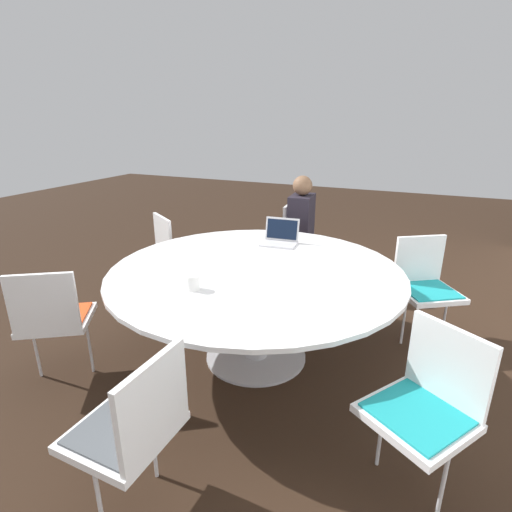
{
  "coord_description": "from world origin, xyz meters",
  "views": [
    {
      "loc": [
        2.47,
        1.08,
        1.78
      ],
      "look_at": [
        0.0,
        0.0,
        0.84
      ],
      "focal_mm": 28.0,
      "sensor_mm": 36.0,
      "label": 1
    }
  ],
  "objects": [
    {
      "name": "chair_1",
      "position": [
        -0.72,
        -1.2,
        0.52
      ],
      "size": [
        0.59,
        0.6,
        0.86
      ],
      "rotation": [
        0.0,
        0.0,
        7.26
      ],
      "color": "white",
      "rests_on": "ground_plane"
    },
    {
      "name": "ground_plane",
      "position": [
        0.0,
        0.0,
        0.0
      ],
      "size": [
        16.0,
        16.0,
        0.0
      ],
      "primitive_type": "plane",
      "color": "black"
    },
    {
      "name": "person_0",
      "position": [
        -1.46,
        -0.1,
        0.71
      ],
      "size": [
        0.38,
        0.28,
        1.21
      ],
      "rotation": [
        0.0,
        0.0,
        6.36
      ],
      "color": "#231E28",
      "rests_on": "ground_plane"
    },
    {
      "name": "chair_5",
      "position": [
        -0.81,
        1.14,
        0.52
      ],
      "size": [
        0.59,
        0.6,
        0.86
      ],
      "rotation": [
        0.0,
        0.0,
        11.56
      ],
      "color": "white",
      "rests_on": "ground_plane"
    },
    {
      "name": "coffee_cup",
      "position": [
        0.49,
        -0.22,
        0.78
      ],
      "size": [
        0.09,
        0.09,
        0.1
      ],
      "color": "white",
      "rests_on": "conference_table"
    },
    {
      "name": "chair_4",
      "position": [
        0.72,
        1.2,
        0.52
      ],
      "size": [
        0.59,
        0.6,
        0.86
      ],
      "rotation": [
        0.0,
        0.0,
        10.4
      ],
      "color": "white",
      "rests_on": "ground_plane"
    },
    {
      "name": "chair_2",
      "position": [
        0.81,
        -1.14,
        0.52
      ],
      "size": [
        0.59,
        0.6,
        0.86
      ],
      "rotation": [
        0.0,
        0.0,
        8.42
      ],
      "color": "white",
      "rests_on": "ground_plane"
    },
    {
      "name": "conference_table",
      "position": [
        0.0,
        0.0,
        0.62
      ],
      "size": [
        2.12,
        2.12,
        0.74
      ],
      "color": "#B7B7BC",
      "rests_on": "ground_plane"
    },
    {
      "name": "chair_0",
      "position": [
        -1.69,
        -0.2,
        0.52
      ],
      "size": [
        0.47,
        0.45,
        0.86
      ],
      "rotation": [
        0.0,
        0.0,
        6.36
      ],
      "color": "white",
      "rests_on": "ground_plane"
    },
    {
      "name": "laptop",
      "position": [
        -0.64,
        -0.05,
        0.79
      ],
      "size": [
        0.25,
        0.31,
        0.21
      ],
      "rotation": [
        0.0,
        0.0,
        1.65
      ],
      "color": "silver",
      "rests_on": "conference_table"
    },
    {
      "name": "chair_3",
      "position": [
        1.4,
        0.03,
        0.52
      ],
      "size": [
        0.45,
        0.43,
        0.86
      ],
      "rotation": [
        0.0,
        0.0,
        9.4
      ],
      "color": "white",
      "rests_on": "ground_plane"
    }
  ]
}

